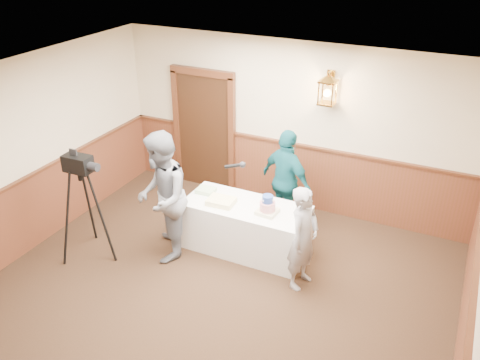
# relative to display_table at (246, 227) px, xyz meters

# --- Properties ---
(ground) EXTENTS (7.00, 7.00, 0.00)m
(ground) POSITION_rel_display_table_xyz_m (0.07, -1.90, -0.38)
(ground) COLOR #312013
(ground) RESTS_ON ground
(room_shell) EXTENTS (6.02, 7.02, 2.81)m
(room_shell) POSITION_rel_display_table_xyz_m (0.01, -1.45, 1.15)
(room_shell) COLOR beige
(room_shell) RESTS_ON ground
(display_table) EXTENTS (1.80, 0.80, 0.75)m
(display_table) POSITION_rel_display_table_xyz_m (0.00, 0.00, 0.00)
(display_table) COLOR white
(display_table) RESTS_ON ground
(tiered_cake) EXTENTS (0.29, 0.29, 0.28)m
(tiered_cake) POSITION_rel_display_table_xyz_m (0.36, -0.08, 0.49)
(tiered_cake) COLOR beige
(tiered_cake) RESTS_ON display_table
(sheet_cake_yellow) EXTENTS (0.40, 0.31, 0.08)m
(sheet_cake_yellow) POSITION_rel_display_table_xyz_m (-0.34, -0.12, 0.41)
(sheet_cake_yellow) COLOR #F5E792
(sheet_cake_yellow) RESTS_ON display_table
(sheet_cake_green) EXTENTS (0.28, 0.23, 0.06)m
(sheet_cake_green) POSITION_rel_display_table_xyz_m (-0.70, 0.09, 0.41)
(sheet_cake_green) COLOR #BADF9D
(sheet_cake_green) RESTS_ON display_table
(interviewer) EXTENTS (1.64, 1.16, 1.91)m
(interviewer) POSITION_rel_display_table_xyz_m (-1.00, -0.64, 0.58)
(interviewer) COLOR slate
(interviewer) RESTS_ON ground
(baker) EXTENTS (0.44, 0.59, 1.46)m
(baker) POSITION_rel_display_table_xyz_m (1.01, -0.42, 0.35)
(baker) COLOR #949398
(baker) RESTS_ON ground
(assistant_p) EXTENTS (1.05, 0.78, 1.66)m
(assistant_p) POSITION_rel_display_table_xyz_m (0.31, 0.80, 0.46)
(assistant_p) COLOR #12545E
(assistant_p) RESTS_ON ground
(tv_camera_rig) EXTENTS (0.62, 0.58, 1.60)m
(tv_camera_rig) POSITION_rel_display_table_xyz_m (-1.99, -1.11, 0.34)
(tv_camera_rig) COLOR black
(tv_camera_rig) RESTS_ON ground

